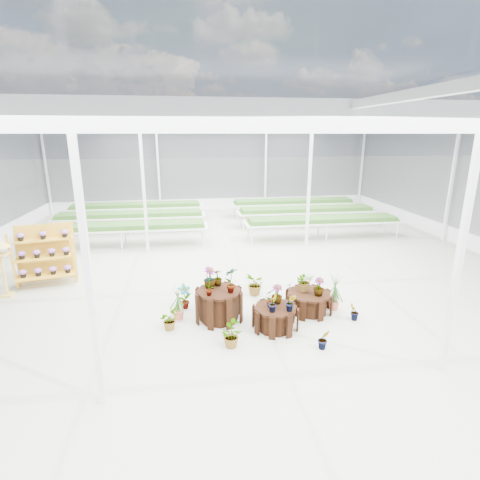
{
  "coord_description": "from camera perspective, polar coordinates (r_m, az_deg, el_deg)",
  "views": [
    {
      "loc": [
        -1.53,
        -9.4,
        4.2
      ],
      "look_at": [
        -0.08,
        0.66,
        1.3
      ],
      "focal_mm": 28.0,
      "sensor_mm": 36.0,
      "label": 1
    }
  ],
  "objects": [
    {
      "name": "ground_plane",
      "position": [
        10.41,
        0.95,
        -7.88
      ],
      "size": [
        24.0,
        24.0,
        0.0
      ],
      "primitive_type": "plane",
      "color": "gray",
      "rests_on": "ground"
    },
    {
      "name": "greenhouse_shell",
      "position": [
        9.72,
        1.02,
        4.34
      ],
      "size": [
        18.0,
        24.0,
        4.5
      ],
      "primitive_type": null,
      "color": "white",
      "rests_on": "ground"
    },
    {
      "name": "steel_frame",
      "position": [
        9.72,
        1.02,
        4.34
      ],
      "size": [
        18.0,
        24.0,
        4.5
      ],
      "primitive_type": null,
      "color": "silver",
      "rests_on": "ground"
    },
    {
      "name": "nursery_benches",
      "position": [
        17.09,
        -2.87,
        3.12
      ],
      "size": [
        16.0,
        7.0,
        0.84
      ],
      "primitive_type": null,
      "color": "silver",
      "rests_on": "ground"
    },
    {
      "name": "plinth_tall",
      "position": [
        8.83,
        -3.22,
        -9.84
      ],
      "size": [
        1.38,
        1.38,
        0.74
      ],
      "primitive_type": "cylinder",
      "rotation": [
        0.0,
        0.0,
        0.34
      ],
      "color": "black",
      "rests_on": "ground"
    },
    {
      "name": "plinth_mid",
      "position": [
        8.52,
        5.39,
        -11.7
      ],
      "size": [
        1.27,
        1.27,
        0.52
      ],
      "primitive_type": "cylinder",
      "rotation": [
        0.0,
        0.0,
        -0.36
      ],
      "color": "black",
      "rests_on": "ground"
    },
    {
      "name": "plinth_low",
      "position": [
        9.39,
        10.41,
        -9.27
      ],
      "size": [
        1.32,
        1.32,
        0.5
      ],
      "primitive_type": "cylinder",
      "rotation": [
        0.0,
        0.0,
        0.22
      ],
      "color": "black",
      "rests_on": "ground"
    },
    {
      "name": "shelf_rack",
      "position": [
        12.03,
        -27.59,
        -2.13
      ],
      "size": [
        1.74,
        1.16,
        1.7
      ],
      "primitive_type": null,
      "rotation": [
        0.0,
        0.0,
        0.21
      ],
      "color": "#BF8920",
      "rests_on": "ground"
    },
    {
      "name": "bird_table",
      "position": [
        11.65,
        -32.47,
        -3.6
      ],
      "size": [
        0.48,
        0.48,
        1.62
      ],
      "primitive_type": null,
      "rotation": [
        0.0,
        0.0,
        0.31
      ],
      "color": "gold",
      "rests_on": "ground"
    },
    {
      "name": "nursery_plants",
      "position": [
        9.02,
        1.76,
        -8.34
      ],
      "size": [
        4.59,
        3.19,
        1.35
      ],
      "color": "#2E5520",
      "rests_on": "ground"
    }
  ]
}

